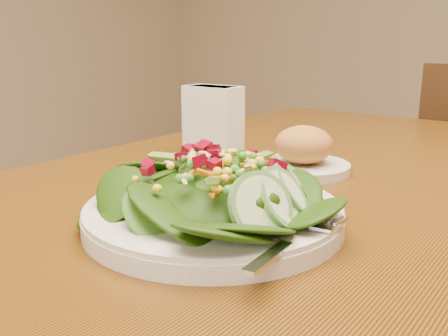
{
  "coord_description": "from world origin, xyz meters",
  "views": [
    {
      "loc": [
        0.3,
        -0.64,
        0.96
      ],
      "look_at": [
        -0.03,
        -0.2,
        0.81
      ],
      "focal_mm": 40.0,
      "sensor_mm": 36.0,
      "label": 1
    }
  ],
  "objects": [
    {
      "name": "salad_plate",
      "position": [
        -0.02,
        -0.22,
        0.78
      ],
      "size": [
        0.3,
        0.29,
        0.08
      ],
      "rotation": [
        0.0,
        0.0,
        -0.3
      ],
      "color": "silver",
      "rests_on": "dining_table"
    },
    {
      "name": "napkin_holder",
      "position": [
        -0.24,
        0.03,
        0.82
      ],
      "size": [
        0.1,
        0.06,
        0.13
      ],
      "rotation": [
        0.0,
        0.0,
        0.03
      ],
      "color": "white",
      "rests_on": "dining_table"
    },
    {
      "name": "dining_table",
      "position": [
        0.0,
        0.0,
        0.65
      ],
      "size": [
        0.9,
        1.4,
        0.75
      ],
      "color": "#653B0D",
      "rests_on": "ground_plane"
    },
    {
      "name": "bread_plate",
      "position": [
        -0.06,
        0.04,
        0.78
      ],
      "size": [
        0.15,
        0.15,
        0.07
      ],
      "color": "silver",
      "rests_on": "dining_table"
    }
  ]
}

